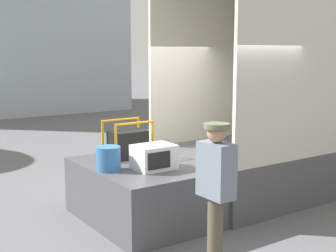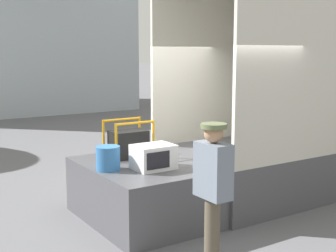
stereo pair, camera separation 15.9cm
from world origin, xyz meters
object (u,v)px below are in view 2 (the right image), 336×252
at_px(worker_person, 213,180).
at_px(microwave, 154,157).
at_px(orange_bucket, 108,158).
at_px(portable_generator, 130,143).
at_px(utility_pole, 329,7).

bearing_deg(worker_person, microwave, 87.95).
xyz_separation_m(orange_bucket, worker_person, (0.50, -1.65, 0.01)).
bearing_deg(portable_generator, orange_bucket, -139.02).
distance_m(worker_person, utility_pole, 17.26).
distance_m(microwave, worker_person, 1.37).
xyz_separation_m(portable_generator, orange_bucket, (-0.62, -0.54, -0.05)).
xyz_separation_m(microwave, utility_pole, (13.88, 8.27, 3.34)).
bearing_deg(orange_bucket, microwave, -26.78).
bearing_deg(utility_pole, microwave, -149.22).
distance_m(portable_generator, utility_pole, 16.03).
relative_size(orange_bucket, worker_person, 0.20).
relative_size(microwave, utility_pole, 0.07).
bearing_deg(orange_bucket, portable_generator, 40.98).
height_order(worker_person, utility_pole, utility_pole).
bearing_deg(orange_bucket, utility_pole, 28.96).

